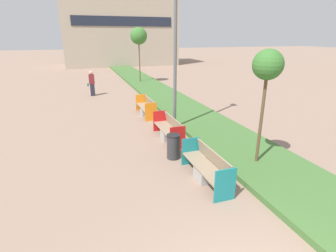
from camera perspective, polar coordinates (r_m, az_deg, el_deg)
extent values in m
cube|color=#426B33|center=(15.68, 2.80, 4.08)|extent=(2.80, 120.00, 0.18)
cube|color=tan|center=(40.91, -10.46, 20.54)|extent=(15.72, 6.82, 10.81)
cube|color=#1E2333|center=(37.52, -9.64, 21.57)|extent=(13.21, 0.08, 1.20)
cube|color=#9E9B96|center=(8.07, 8.07, -10.28)|extent=(0.52, 0.60, 0.42)
cube|color=gray|center=(7.96, 8.15, -8.83)|extent=(0.58, 2.21, 0.05)
cube|color=gray|center=(7.96, 9.99, -6.83)|extent=(0.14, 2.12, 0.48)
cube|color=#197A7F|center=(7.10, 12.32, -12.53)|extent=(0.62, 0.04, 0.94)
cube|color=#197A7F|center=(8.86, 4.89, -5.47)|extent=(0.62, 0.04, 0.94)
cube|color=#9E9B96|center=(10.98, -0.02, -1.92)|extent=(0.52, 0.60, 0.42)
cube|color=gray|center=(10.90, -0.02, -0.79)|extent=(0.58, 2.23, 0.05)
cube|color=gray|center=(10.90, 1.32, 0.66)|extent=(0.14, 2.14, 0.48)
cube|color=red|center=(9.89, 2.10, -2.73)|extent=(0.62, 0.04, 0.94)
cube|color=red|center=(11.91, -1.78, 1.12)|extent=(0.62, 0.04, 0.94)
cube|color=#9E9B96|center=(14.41, -4.85, 3.16)|extent=(0.52, 0.60, 0.42)
cube|color=gray|center=(14.35, -4.87, 4.04)|extent=(0.58, 2.11, 0.05)
cube|color=gray|center=(14.35, -3.85, 5.15)|extent=(0.14, 2.02, 0.48)
cube|color=orange|center=(13.34, -3.74, 3.05)|extent=(0.62, 0.04, 0.94)
cube|color=orange|center=(15.36, -5.86, 5.14)|extent=(0.62, 0.04, 0.94)
cylinder|color=#2D2D30|center=(9.26, 1.18, -4.63)|extent=(0.46, 0.46, 0.84)
cylinder|color=black|center=(9.09, 1.20, -2.07)|extent=(0.48, 0.48, 0.05)
cylinder|color=#56595B|center=(11.38, 1.62, 19.99)|extent=(0.14, 0.14, 8.65)
cylinder|color=brown|center=(8.82, 19.57, 0.79)|extent=(0.10, 0.10, 3.08)
sphere|color=#38702D|center=(8.47, 20.93, 12.38)|extent=(0.92, 0.92, 0.92)
cylinder|color=brown|center=(24.32, -6.21, 13.58)|extent=(0.10, 0.10, 3.73)
sphere|color=#38702D|center=(24.21, -6.41, 18.92)|extent=(1.46, 1.46, 1.46)
cube|color=#232633|center=(19.89, -16.10, 7.56)|extent=(0.30, 0.22, 0.86)
cube|color=maroon|center=(19.76, -16.31, 9.76)|extent=(0.38, 0.24, 0.69)
sphere|color=tan|center=(19.70, -16.43, 11.09)|extent=(0.24, 0.24, 0.24)
cube|color=#236051|center=(19.81, -17.02, 8.57)|extent=(0.12, 0.20, 0.18)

